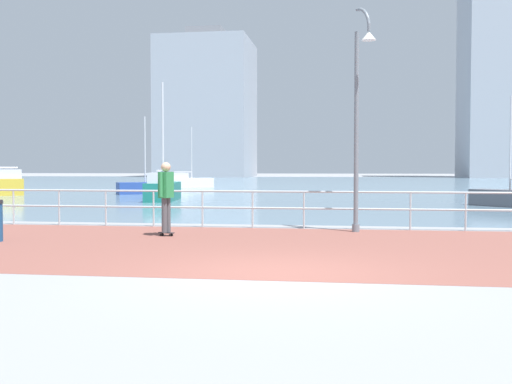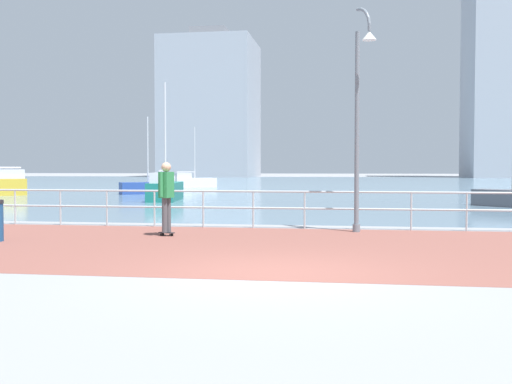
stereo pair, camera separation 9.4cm
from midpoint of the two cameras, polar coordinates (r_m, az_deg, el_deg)
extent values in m
plane|color=gray|center=(49.55, 6.98, 0.38)|extent=(220.00, 220.00, 0.00)
cube|color=brown|center=(12.81, 3.10, -5.12)|extent=(28.00, 7.67, 0.01)
cube|color=slate|center=(61.52, 7.24, 0.76)|extent=(180.00, 88.00, 0.00)
cylinder|color=#B2BCC1|center=(19.09, -21.74, -1.33)|extent=(0.05, 0.05, 1.00)
cylinder|color=#B2BCC1|center=(18.42, -17.97, -1.40)|extent=(0.05, 0.05, 1.00)
cylinder|color=#B2BCC1|center=(17.85, -13.93, -1.48)|extent=(0.05, 0.05, 1.00)
cylinder|color=#B2BCC1|center=(17.37, -9.65, -1.54)|extent=(0.05, 0.05, 1.00)
cylinder|color=#B2BCC1|center=(16.99, -5.15, -1.61)|extent=(0.05, 0.05, 1.00)
cylinder|color=#B2BCC1|center=(16.72, -0.48, -1.66)|extent=(0.05, 0.05, 1.00)
cylinder|color=#B2BCC1|center=(16.56, 4.31, -1.70)|extent=(0.05, 0.05, 1.00)
cylinder|color=#B2BCC1|center=(16.52, 9.16, -1.74)|extent=(0.05, 0.05, 1.00)
cylinder|color=#B2BCC1|center=(16.61, 14.00, -1.76)|extent=(0.05, 0.05, 1.00)
cylinder|color=#B2BCC1|center=(16.80, 18.76, -1.76)|extent=(0.05, 0.05, 1.00)
cylinder|color=#B2BCC1|center=(16.54, 4.32, 0.03)|extent=(25.20, 0.06, 0.06)
cylinder|color=#B2BCC1|center=(16.56, 4.31, -1.53)|extent=(25.20, 0.06, 0.06)
cylinder|color=slate|center=(15.96, 9.09, -3.32)|extent=(0.19, 0.19, 0.20)
cylinder|color=slate|center=(15.91, 9.14, 5.49)|extent=(0.12, 0.12, 5.10)
cylinder|color=slate|center=(16.31, 9.37, 16.39)|extent=(0.17, 0.20, 0.11)
cylinder|color=slate|center=(16.17, 9.66, 16.35)|extent=(0.17, 0.21, 0.15)
cylinder|color=slate|center=(16.05, 9.91, 16.15)|extent=(0.17, 0.20, 0.18)
cylinder|color=slate|center=(15.93, 10.11, 15.80)|extent=(0.16, 0.18, 0.19)
cylinder|color=slate|center=(15.85, 10.24, 15.35)|extent=(0.14, 0.15, 0.19)
cylinder|color=slate|center=(15.80, 10.28, 14.81)|extent=(0.12, 0.12, 0.17)
cone|color=silver|center=(15.76, 10.27, 14.11)|extent=(0.36, 0.36, 0.22)
cylinder|color=black|center=(14.94, -8.03, -3.97)|extent=(0.07, 0.04, 0.06)
cylinder|color=black|center=(14.88, -8.18, -4.00)|extent=(0.07, 0.04, 0.06)
cylinder|color=black|center=(15.08, -8.86, -3.92)|extent=(0.07, 0.04, 0.06)
cylinder|color=black|center=(15.01, -9.02, -3.95)|extent=(0.07, 0.04, 0.06)
cube|color=black|center=(14.97, -8.52, -3.77)|extent=(0.41, 0.21, 0.02)
cylinder|color=#4C4C51|center=(15.00, -8.37, -2.11)|extent=(0.16, 0.16, 0.84)
cylinder|color=#4C4C51|center=(14.86, -8.70, -2.16)|extent=(0.16, 0.16, 0.84)
cube|color=#2D8C4C|center=(14.89, -8.55, 0.66)|extent=(0.32, 0.39, 0.62)
cylinder|color=#2D8C4C|center=(15.09, -8.09, 0.75)|extent=(0.11, 0.11, 0.59)
cylinder|color=#2D8C4C|center=(14.70, -9.03, 0.70)|extent=(0.11, 0.11, 0.59)
sphere|color=#DBAD89|center=(14.89, -8.56, 2.31)|extent=(0.23, 0.23, 0.23)
cube|color=white|center=(50.90, -6.05, 0.87)|extent=(3.49, 3.01, 0.76)
cube|color=silver|center=(50.48, -7.17, 1.52)|extent=(1.48, 1.38, 0.42)
cylinder|color=silver|center=(50.89, -6.06, 3.67)|extent=(0.08, 0.08, 4.22)
cylinder|color=silver|center=(50.59, -6.87, 1.86)|extent=(1.31, 1.02, 0.07)
cube|color=#284799|center=(38.56, -10.33, 0.36)|extent=(3.43, 2.73, 0.73)
cube|color=silver|center=(38.80, -8.87, 1.22)|extent=(1.43, 1.28, 0.41)
cylinder|color=silver|center=(38.55, -10.35, 3.91)|extent=(0.08, 0.08, 4.05)
cylinder|color=silver|center=(38.73, -9.26, 1.63)|extent=(1.32, 0.88, 0.06)
cube|color=#197266|center=(30.96, -8.72, 0.05)|extent=(1.90, 4.33, 0.90)
cube|color=silver|center=(29.70, -9.08, 1.30)|extent=(1.12, 1.62, 0.50)
cylinder|color=silver|center=(30.99, -8.75, 5.49)|extent=(0.10, 0.10, 4.98)
cylinder|color=silver|center=(30.03, -8.99, 1.98)|extent=(0.36, 1.87, 0.08)
cube|color=silver|center=(38.90, -22.30, 1.55)|extent=(1.92, 1.77, 0.55)
cube|color=#595960|center=(27.81, 22.42, -0.55)|extent=(3.03, 3.08, 0.71)
cylinder|color=silver|center=(27.79, 22.49, 4.23)|extent=(0.08, 0.08, 3.93)
cube|color=#A3A8B2|center=(107.93, 21.49, 12.75)|extent=(10.43, 12.85, 42.98)
cube|color=#A3A8B2|center=(106.92, -4.59, 7.67)|extent=(15.26, 14.90, 23.26)
cube|color=slate|center=(108.83, -4.61, 14.30)|extent=(6.10, 5.96, 2.00)
camera|label=1|loc=(0.05, -90.20, -0.01)|focal=43.04mm
camera|label=2|loc=(0.05, 89.80, 0.01)|focal=43.04mm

